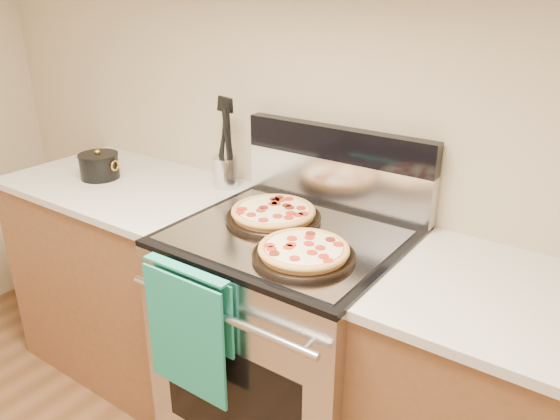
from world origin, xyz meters
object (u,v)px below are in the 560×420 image
Objects in this scene: pepperoni_pizza_front at (304,252)px; utensil_crock at (225,172)px; pepperoni_pizza_back at (273,214)px; range_body at (288,347)px; saucepan at (99,167)px.

utensil_crock is (-0.63, 0.37, 0.03)m from pepperoni_pizza_front.
pepperoni_pizza_back is at bearing -26.49° from utensil_crock.
pepperoni_pizza_back is at bearing 154.27° from range_body.
range_body is 2.71× the size of pepperoni_pizza_back.
range_body is at bearing -26.33° from utensil_crock.
utensil_crock is at bearing 153.67° from range_body.
utensil_crock reaches higher than saucepan.
saucepan reaches higher than pepperoni_pizza_front.
saucepan is at bearing 172.99° from pepperoni_pizza_front.
saucepan is (-0.52, -0.23, -0.01)m from utensil_crock.
pepperoni_pizza_front is 2.42× the size of utensil_crock.
pepperoni_pizza_back is 1.07× the size of pepperoni_pizza_front.
pepperoni_pizza_front is (0.25, -0.18, -0.00)m from pepperoni_pizza_back.
saucepan is (-1.00, 0.01, 0.51)m from range_body.
pepperoni_pizza_back is (-0.10, 0.05, 0.50)m from range_body.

